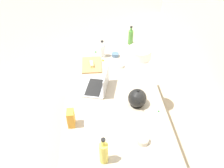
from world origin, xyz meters
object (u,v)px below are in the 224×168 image
Objects in this scene: bottle_oil at (104,152)px; cutting_board at (92,65)px; bottle_vinegar at (102,50)px; ramekin_medium at (115,55)px; ramekin_wide at (143,140)px; candy_bag at (71,118)px; mixing_bowl_large at (140,53)px; kettle at (137,98)px; bottle_olive at (131,37)px; ramekin_small at (120,66)px; laptop at (99,85)px; butter_stick_left at (92,64)px.

bottle_oil reaches higher than cutting_board.
ramekin_medium is (0.02, 0.16, -0.07)m from bottle_vinegar.
ramekin_wide is at bearing 4.38° from ramekin_medium.
bottle_oil is 1.59× the size of candy_bag.
mixing_bowl_large is 0.83m from kettle.
bottle_olive is 0.79× the size of cutting_board.
mixing_bowl_large is 0.62m from cutting_board.
kettle is at bearing 108.29° from candy_bag.
cutting_board is 4.18× the size of ramekin_small.
ramekin_wide reaches higher than ramekin_small.
ramekin_wide reaches higher than ramekin_medium.
ramekin_medium is at bearing -175.62° from ramekin_wide.
bottle_vinegar reaches higher than kettle.
bottle_vinegar is at bearing -95.82° from ramekin_medium.
kettle is (1.15, -0.11, -0.02)m from bottle_olive.
ramekin_medium is at bearing 171.07° from bottle_oil.
ramekin_small is 0.89× the size of ramekin_medium.
bottle_olive reaches higher than ramekin_wide.
laptop is 1.66× the size of kettle.
ramekin_small is at bearing 167.65° from bottle_oil.
mixing_bowl_large is 0.47m from bottle_vinegar.
bottle_vinegar is 1.28× the size of candy_bag.
butter_stick_left is 0.34m from ramekin_small.
bottle_vinegar is 2.82× the size of ramekin_small.
candy_bag is at bearing -12.37° from butter_stick_left.
cutting_board is 0.91m from candy_bag.
ramekin_small is 0.24m from ramekin_medium.
bottle_oil is 1.27m from cutting_board.
bottle_oil is at bearing 3.30° from cutting_board.
mixing_bowl_large is at bearing 11.38° from bottle_olive.
bottle_olive is at bearing 151.86° from candy_bag.
ramekin_wide is (-0.14, 0.33, -0.08)m from bottle_oil.
mixing_bowl_large is at bearing 167.74° from kettle.
bottle_vinegar is (0.28, -0.39, -0.02)m from bottle_olive.
ramekin_medium is at bearing 123.53° from butter_stick_left.
bottle_oil is 1.24m from butter_stick_left.
mixing_bowl_large is 0.62m from butter_stick_left.
laptop reaches higher than butter_stick_left.
cutting_board is at bearing 180.00° from butter_stick_left.
kettle is 1.94× the size of butter_stick_left.
bottle_oil reaches higher than candy_bag.
bottle_vinegar is at bearing -141.69° from ramekin_small.
candy_bag is at bearing -111.51° from ramekin_wide.
laptop is 1.01m from bottle_olive.
laptop is 3.48× the size of ramekin_wide.
kettle is 0.64m from ramekin_small.
bottle_oil is 3.49× the size of ramekin_small.
bottle_vinegar reaches higher than candy_bag.
butter_stick_left reaches higher than ramekin_medium.
kettle reaches higher than ramekin_small.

